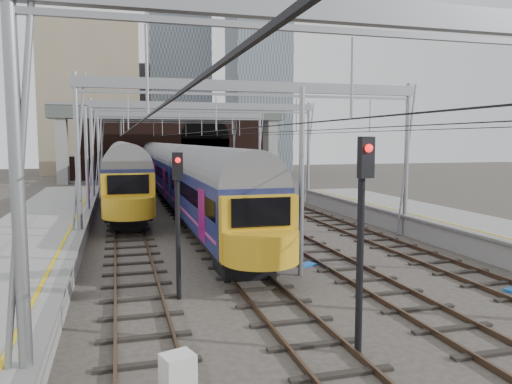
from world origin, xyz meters
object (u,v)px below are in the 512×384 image
object	(u,v)px
train_main	(167,168)
relay_cabinet	(178,384)
train_second	(121,162)
signal_near_left	(178,207)
signal_near_centre	(362,221)

from	to	relation	value
train_main	relay_cabinet	xyz separation A→B (m)	(-3.58, -38.66, -1.89)
train_main	relay_cabinet	world-z (taller)	train_main
train_second	signal_near_left	bearing A→B (deg)	-88.39
signal_near_centre	relay_cabinet	bearing A→B (deg)	-172.80
signal_near_centre	relay_cabinet	size ratio (longest dim) A/B	4.48
signal_near_centre	relay_cabinet	world-z (taller)	signal_near_centre
signal_near_left	train_main	bearing A→B (deg)	91.31
signal_near_left	relay_cabinet	bearing A→B (deg)	-90.85
signal_near_centre	signal_near_left	bearing A→B (deg)	114.13
train_main	train_second	distance (m)	12.90
train_main	signal_near_centre	world-z (taller)	signal_near_centre
train_main	signal_near_centre	size ratio (longest dim) A/B	12.37
signal_near_left	signal_near_centre	bearing A→B (deg)	-49.29
train_main	train_second	xyz separation A→B (m)	(-4.00, 12.26, 0.06)
train_main	relay_cabinet	size ratio (longest dim) A/B	55.42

